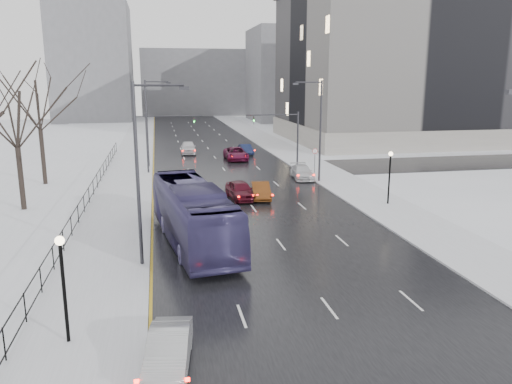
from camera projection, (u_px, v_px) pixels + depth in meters
road at (213, 155)px, 67.43m from camera, size 16.00×150.00×0.04m
cross_road at (225, 171)px, 55.95m from camera, size 130.00×10.00×0.04m
sidewalk_left at (133, 157)px, 65.43m from camera, size 5.00×150.00×0.16m
sidewalk_right at (288, 153)px, 69.40m from camera, size 5.00×150.00×0.16m
park_strip at (57, 159)px, 63.64m from camera, size 14.00×150.00×0.12m
tree_park_d at (24, 211)px, 39.19m from camera, size 8.75×8.75×12.50m
tree_park_e at (46, 185)px, 48.68m from camera, size 9.45×9.45×13.50m
iron_fence at (80, 209)px, 36.07m from camera, size 0.06×70.00×1.30m
streetlight_r_mid at (318, 126)px, 48.60m from camera, size 2.95×0.25×10.00m
streetlight_l_near at (141, 166)px, 26.38m from camera, size 2.95×0.25×10.00m
streetlight_l_far at (149, 119)px, 56.99m from camera, size 2.95×0.25×10.00m
lamppost_l at (63, 274)px, 18.78m from camera, size 0.36×0.36×4.28m
lamppost_r_mid at (390, 170)px, 40.16m from camera, size 0.36×0.36×4.28m
mast_signal_right at (289, 133)px, 56.42m from camera, size 6.10×0.33×6.50m
mast_signal_left at (157, 136)px, 53.65m from camera, size 6.10×0.33×6.50m
no_uturn_sign at (315, 154)px, 53.35m from camera, size 0.60×0.06×2.70m
civic_building at (413, 72)px, 83.04m from camera, size 41.00×31.00×24.80m
bldg_far_right at (300, 75)px, 122.89m from camera, size 24.00×20.00×22.00m
bldg_far_left at (93, 63)px, 122.34m from camera, size 18.00×22.00×28.00m
bldg_far_center at (195, 83)px, 142.71m from camera, size 30.00×18.00×18.00m
sedan_left_near at (169, 350)px, 17.67m from camera, size 1.99×4.30×1.37m
bus at (193, 214)px, 31.06m from camera, size 4.95×13.82×3.77m
sedan_center_near at (240, 190)px, 42.63m from camera, size 2.40×4.79×1.57m
sedan_right_near at (260, 190)px, 42.84m from camera, size 1.95×4.45×1.42m
sedan_right_cross at (236, 154)px, 63.30m from camera, size 2.67×5.75×1.59m
sedan_right_far at (302, 172)px, 51.34m from camera, size 2.30×4.88×1.38m
sedan_center_far at (188, 147)px, 68.57m from camera, size 2.21×5.12×1.72m
sedan_right_distant at (246, 149)px, 68.11m from camera, size 1.62×4.12×1.34m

